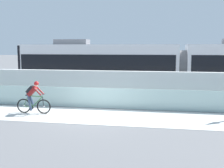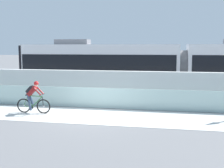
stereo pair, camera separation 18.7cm
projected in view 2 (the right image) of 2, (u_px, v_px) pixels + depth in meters
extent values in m
plane|color=slate|center=(91.00, 116.00, 13.71)|extent=(200.00, 200.00, 0.00)
cube|color=beige|center=(91.00, 116.00, 13.70)|extent=(32.00, 3.20, 0.01)
cube|color=silver|center=(100.00, 98.00, 15.44)|extent=(32.00, 0.05, 1.09)
cube|color=silver|center=(107.00, 86.00, 17.14)|extent=(32.00, 0.36, 1.87)
cube|color=#595654|center=(114.00, 95.00, 19.68)|extent=(32.00, 0.08, 0.01)
cube|color=#595654|center=(118.00, 92.00, 21.08)|extent=(32.00, 0.08, 0.01)
cube|color=silver|center=(100.00, 66.00, 20.36)|extent=(11.00, 2.50, 3.10)
cube|color=black|center=(100.00, 61.00, 20.31)|extent=(10.56, 2.54, 1.04)
cube|color=orange|center=(100.00, 86.00, 20.53)|extent=(10.78, 2.53, 0.28)
cube|color=slate|center=(73.00, 42.00, 20.51)|extent=(2.40, 1.10, 0.36)
cube|color=#232326|center=(54.00, 87.00, 21.21)|extent=(1.40, 1.88, 0.20)
cylinder|color=black|center=(50.00, 89.00, 20.52)|extent=(0.60, 0.10, 0.60)
cylinder|color=black|center=(57.00, 86.00, 21.92)|extent=(0.60, 0.10, 0.60)
cube|color=#232326|center=(149.00, 89.00, 19.89)|extent=(1.40, 1.88, 0.20)
cylinder|color=black|center=(149.00, 92.00, 19.20)|extent=(0.60, 0.10, 0.60)
cylinder|color=black|center=(150.00, 89.00, 20.60)|extent=(0.60, 0.10, 0.60)
cube|color=black|center=(29.00, 66.00, 21.38)|extent=(0.16, 2.54, 2.94)
cube|color=#232326|center=(217.00, 91.00, 19.06)|extent=(1.40, 1.88, 0.20)
cylinder|color=black|center=(218.00, 94.00, 18.37)|extent=(0.60, 0.10, 0.60)
cylinder|color=black|center=(215.00, 90.00, 19.77)|extent=(0.60, 0.10, 0.60)
cylinder|color=#59595B|center=(183.00, 67.00, 19.28)|extent=(0.60, 2.30, 2.30)
torus|color=black|center=(43.00, 106.00, 14.11)|extent=(0.72, 0.06, 0.72)
cylinder|color=#99999E|center=(43.00, 106.00, 14.11)|extent=(0.07, 0.10, 0.07)
torus|color=black|center=(24.00, 106.00, 14.31)|extent=(0.72, 0.06, 0.72)
cylinder|color=#99999E|center=(24.00, 106.00, 14.31)|extent=(0.07, 0.10, 0.07)
cylinder|color=#337233|center=(37.00, 102.00, 14.15)|extent=(0.60, 0.04, 0.58)
cylinder|color=#337233|center=(30.00, 101.00, 14.22)|extent=(0.22, 0.04, 0.59)
cylinder|color=#337233|center=(35.00, 96.00, 14.13)|extent=(0.76, 0.04, 0.07)
cylinder|color=#337233|center=(28.00, 106.00, 14.27)|extent=(0.43, 0.03, 0.09)
cylinder|color=#337233|center=(26.00, 101.00, 14.25)|extent=(0.27, 0.02, 0.53)
cylinder|color=black|center=(43.00, 101.00, 14.09)|extent=(0.08, 0.03, 0.49)
cube|color=black|center=(28.00, 95.00, 14.19)|extent=(0.24, 0.10, 0.05)
cylinder|color=black|center=(42.00, 95.00, 14.05)|extent=(0.03, 0.58, 0.03)
cylinder|color=#262628|center=(32.00, 107.00, 14.24)|extent=(0.18, 0.02, 0.18)
cube|color=maroon|center=(32.00, 91.00, 14.13)|extent=(0.50, 0.28, 0.51)
cube|color=black|center=(30.00, 89.00, 14.13)|extent=(0.38, 0.30, 0.38)
sphere|color=beige|center=(36.00, 84.00, 14.04)|extent=(0.20, 0.20, 0.20)
sphere|color=red|center=(36.00, 83.00, 14.03)|extent=(0.23, 0.23, 0.23)
cylinder|color=maroon|center=(37.00, 91.00, 13.90)|extent=(0.41, 0.08, 0.41)
cylinder|color=maroon|center=(40.00, 90.00, 14.21)|extent=(0.41, 0.08, 0.41)
cylinder|color=#384766|center=(29.00, 103.00, 14.13)|extent=(0.25, 0.11, 0.79)
cylinder|color=#384766|center=(31.00, 99.00, 14.29)|extent=(0.25, 0.11, 0.52)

